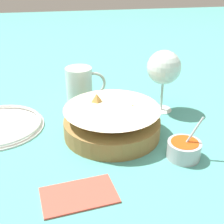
% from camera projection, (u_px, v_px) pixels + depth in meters
% --- Properties ---
extents(ground_plane, '(4.00, 4.00, 0.00)m').
position_uv_depth(ground_plane, '(111.00, 137.00, 0.78)').
color(ground_plane, teal).
extents(food_basket, '(0.24, 0.24, 0.10)m').
position_uv_depth(food_basket, '(112.00, 123.00, 0.78)').
color(food_basket, olive).
rests_on(food_basket, ground_plane).
extents(sauce_cup, '(0.08, 0.07, 0.10)m').
position_uv_depth(sauce_cup, '(184.00, 149.00, 0.69)').
color(sauce_cup, '#B7B7BC').
rests_on(sauce_cup, ground_plane).
extents(wine_glass, '(0.10, 0.10, 0.18)m').
position_uv_depth(wine_glass, '(164.00, 69.00, 0.86)').
color(wine_glass, silver).
rests_on(wine_glass, ground_plane).
extents(beer_mug, '(0.12, 0.08, 0.11)m').
position_uv_depth(beer_mug, '(80.00, 87.00, 0.94)').
color(beer_mug, silver).
rests_on(beer_mug, ground_plane).
extents(napkin, '(0.15, 0.10, 0.01)m').
position_uv_depth(napkin, '(79.00, 194.00, 0.59)').
color(napkin, '#DB4C3D').
rests_on(napkin, ground_plane).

